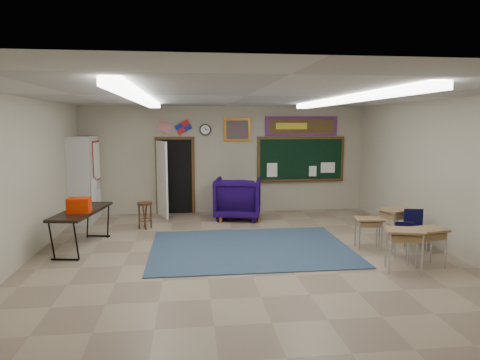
{
  "coord_description": "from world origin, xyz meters",
  "views": [
    {
      "loc": [
        -1.01,
        -7.54,
        2.51
      ],
      "look_at": [
        0.07,
        1.5,
        1.31
      ],
      "focal_mm": 32.0,
      "sensor_mm": 36.0,
      "label": 1
    }
  ],
  "objects": [
    {
      "name": "floor",
      "position": [
        0.0,
        0.0,
        0.0
      ],
      "size": [
        9.0,
        9.0,
        0.0
      ],
      "primitive_type": "plane",
      "color": "gray",
      "rests_on": "ground"
    },
    {
      "name": "back_wall",
      "position": [
        0.0,
        4.5,
        1.5
      ],
      "size": [
        8.0,
        0.04,
        3.0
      ],
      "primitive_type": "cube",
      "color": "#AFA78E",
      "rests_on": "floor"
    },
    {
      "name": "front_wall",
      "position": [
        0.0,
        -4.5,
        1.5
      ],
      "size": [
        8.0,
        0.04,
        3.0
      ],
      "primitive_type": "cube",
      "color": "#AFA78E",
      "rests_on": "floor"
    },
    {
      "name": "left_wall",
      "position": [
        -4.0,
        0.0,
        1.5
      ],
      "size": [
        0.04,
        9.0,
        3.0
      ],
      "primitive_type": "cube",
      "color": "#AFA78E",
      "rests_on": "floor"
    },
    {
      "name": "right_wall",
      "position": [
        4.0,
        0.0,
        1.5
      ],
      "size": [
        0.04,
        9.0,
        3.0
      ],
      "primitive_type": "cube",
      "color": "#AFA78E",
      "rests_on": "floor"
    },
    {
      "name": "ceiling",
      "position": [
        0.0,
        0.0,
        3.0
      ],
      "size": [
        8.0,
        9.0,
        0.04
      ],
      "primitive_type": "cube",
      "color": "silver",
      "rests_on": "back_wall"
    },
    {
      "name": "area_rug",
      "position": [
        0.2,
        0.8,
        0.01
      ],
      "size": [
        4.0,
        3.0,
        0.02
      ],
      "primitive_type": "cube",
      "color": "#2E4357",
      "rests_on": "floor"
    },
    {
      "name": "fluorescent_strips",
      "position": [
        0.0,
        0.0,
        2.94
      ],
      "size": [
        3.86,
        6.0,
        0.1
      ],
      "primitive_type": null,
      "color": "white",
      "rests_on": "ceiling"
    },
    {
      "name": "doorway",
      "position": [
        -1.5,
        4.35,
        1.06
      ],
      "size": [
        1.1,
        0.89,
        2.16
      ],
      "color": "black",
      "rests_on": "back_wall"
    },
    {
      "name": "chalkboard",
      "position": [
        2.2,
        4.46,
        1.46
      ],
      "size": [
        2.55,
        0.14,
        1.3
      ],
      "color": "#513517",
      "rests_on": "back_wall"
    },
    {
      "name": "bulletin_board",
      "position": [
        2.2,
        4.47,
        2.45
      ],
      "size": [
        2.1,
        0.05,
        0.55
      ],
      "color": "#B1170F",
      "rests_on": "back_wall"
    },
    {
      "name": "framed_art_print",
      "position": [
        0.35,
        4.47,
        2.35
      ],
      "size": [
        0.75,
        0.05,
        0.65
      ],
      "color": "#AB6921",
      "rests_on": "back_wall"
    },
    {
      "name": "wall_clock",
      "position": [
        -0.55,
        4.47,
        2.35
      ],
      "size": [
        0.32,
        0.05,
        0.32
      ],
      "color": "black",
      "rests_on": "back_wall"
    },
    {
      "name": "wall_flags",
      "position": [
        -1.4,
        4.44,
        2.48
      ],
      "size": [
        1.16,
        0.06,
        0.7
      ],
      "primitive_type": null,
      "color": "red",
      "rests_on": "back_wall"
    },
    {
      "name": "storage_cabinet",
      "position": [
        -3.71,
        3.85,
        1.1
      ],
      "size": [
        0.59,
        1.25,
        2.2
      ],
      "color": "#B6B7B2",
      "rests_on": "floor"
    },
    {
      "name": "wingback_armchair",
      "position": [
        0.26,
        3.6,
        0.55
      ],
      "size": [
        1.39,
        1.41,
        1.1
      ],
      "primitive_type": "imported",
      "rotation": [
        0.0,
        0.0,
        2.94
      ],
      "color": "#150538",
      "rests_on": "floor"
    },
    {
      "name": "student_chair_reading",
      "position": [
        -0.08,
        3.91,
        0.37
      ],
      "size": [
        0.43,
        0.43,
        0.73
      ],
      "primitive_type": null,
      "rotation": [
        0.0,
        0.0,
        3.33
      ],
      "color": "black",
      "rests_on": "floor"
    },
    {
      "name": "student_chair_desk_a",
      "position": [
        2.89,
        -0.22,
        0.37
      ],
      "size": [
        0.45,
        0.45,
        0.75
      ],
      "primitive_type": null,
      "rotation": [
        0.0,
        0.0,
        2.91
      ],
      "color": "black",
      "rests_on": "floor"
    },
    {
      "name": "student_chair_desk_b",
      "position": [
        3.41,
        0.19,
        0.41
      ],
      "size": [
        0.46,
        0.46,
        0.83
      ],
      "primitive_type": null,
      "rotation": [
        0.0,
        0.0,
        -0.13
      ],
      "color": "black",
      "rests_on": "floor"
    },
    {
      "name": "student_desk_front_left",
      "position": [
        2.56,
        0.48,
        0.35
      ],
      "size": [
        0.57,
        0.46,
        0.63
      ],
      "rotation": [
        0.0,
        0.0,
        -0.12
      ],
      "color": "olive",
      "rests_on": "floor"
    },
    {
      "name": "student_desk_front_right",
      "position": [
        3.26,
        0.73,
        0.43
      ],
      "size": [
        0.76,
        0.68,
        0.76
      ],
      "rotation": [
        0.0,
        0.0,
        0.38
      ],
      "color": "olive",
      "rests_on": "floor"
    },
    {
      "name": "student_desk_back_left",
      "position": [
        2.59,
        -0.87,
        0.41
      ],
      "size": [
        0.73,
        0.62,
        0.74
      ],
      "rotation": [
        0.0,
        0.0,
        -0.29
      ],
      "color": "olive",
      "rests_on": "floor"
    },
    {
      "name": "student_desk_back_right",
      "position": [
        3.12,
        -0.7,
        0.39
      ],
      "size": [
        0.65,
        0.54,
        0.7
      ],
      "rotation": [
        0.0,
        0.0,
        0.18
      ],
      "color": "olive",
      "rests_on": "floor"
    },
    {
      "name": "folding_table",
      "position": [
        -3.19,
        1.26,
        0.43
      ],
      "size": [
        0.93,
        1.96,
        1.07
      ],
      "rotation": [
        0.0,
        0.0,
        -0.16
      ],
      "color": "black",
      "rests_on": "floor"
    },
    {
      "name": "wooden_stool",
      "position": [
        -2.09,
        2.75,
        0.33
      ],
      "size": [
        0.36,
        0.36,
        0.64
      ],
      "color": "#4A2A16",
      "rests_on": "floor"
    }
  ]
}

